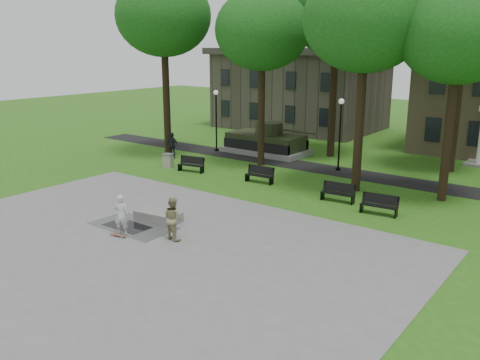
% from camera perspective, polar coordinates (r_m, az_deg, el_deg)
% --- Properties ---
extents(ground, '(120.00, 120.00, 0.00)m').
position_cam_1_polar(ground, '(24.63, -3.11, -4.14)').
color(ground, '#285D16').
rests_on(ground, ground).
extents(plaza, '(22.00, 16.00, 0.02)m').
position_cam_1_polar(plaza, '(21.32, -11.91, -7.51)').
color(plaza, gray).
rests_on(plaza, ground).
extents(footpath, '(44.00, 2.60, 0.01)m').
position_cam_1_polar(footpath, '(34.28, 9.97, 1.13)').
color(footpath, black).
rests_on(footpath, ground).
extents(building_left, '(15.00, 10.00, 7.20)m').
position_cam_1_polar(building_left, '(51.54, 6.74, 9.85)').
color(building_left, '#4C443D').
rests_on(building_left, ground).
extents(tree_0, '(6.80, 6.80, 12.97)m').
position_cam_1_polar(tree_0, '(38.13, -8.60, 17.74)').
color(tree_0, black).
rests_on(tree_0, ground).
extents(tree_1, '(6.20, 6.20, 11.63)m').
position_cam_1_polar(tree_1, '(34.38, 2.51, 16.42)').
color(tree_1, black).
rests_on(tree_1, ground).
extents(tree_2, '(6.60, 6.60, 12.16)m').
position_cam_1_polar(tree_2, '(28.70, 13.92, 17.06)').
color(tree_2, black).
rests_on(tree_2, ground).
extents(tree_3, '(6.00, 6.00, 11.19)m').
position_cam_1_polar(tree_3, '(28.13, 23.38, 14.89)').
color(tree_3, black).
rests_on(tree_3, ground).
extents(tree_4, '(7.20, 7.20, 13.50)m').
position_cam_1_polar(tree_4, '(37.88, 10.84, 18.21)').
color(tree_4, black).
rests_on(tree_4, ground).
extents(tree_5, '(6.40, 6.40, 12.44)m').
position_cam_1_polar(tree_5, '(35.31, 24.09, 16.32)').
color(tree_5, black).
rests_on(tree_5, ground).
extents(lamp_left, '(0.36, 0.36, 4.73)m').
position_cam_1_polar(lamp_left, '(39.49, -2.69, 7.25)').
color(lamp_left, black).
rests_on(lamp_left, ground).
extents(lamp_mid, '(0.36, 0.36, 4.73)m').
position_cam_1_polar(lamp_mid, '(33.79, 11.17, 5.69)').
color(lamp_mid, black).
rests_on(lamp_mid, ground).
extents(tank_monument, '(7.45, 3.40, 2.40)m').
position_cam_1_polar(tank_monument, '(39.02, 2.96, 4.27)').
color(tank_monument, gray).
rests_on(tank_monument, ground).
extents(puddle, '(2.20, 1.20, 0.00)m').
position_cam_1_polar(puddle, '(23.85, -12.56, -5.08)').
color(puddle, black).
rests_on(puddle, plaza).
extents(concrete_block, '(2.32, 1.29, 0.45)m').
position_cam_1_polar(concrete_block, '(24.23, -9.16, -4.03)').
color(concrete_block, gray).
rests_on(concrete_block, plaza).
extents(skateboard, '(0.80, 0.32, 0.07)m').
position_cam_1_polar(skateboard, '(22.69, -13.52, -6.10)').
color(skateboard, brown).
rests_on(skateboard, plaza).
extents(skateboarder, '(0.79, 0.70, 1.81)m').
position_cam_1_polar(skateboarder, '(22.61, -13.18, -3.80)').
color(skateboarder, silver).
rests_on(skateboarder, plaza).
extents(friend_watching, '(0.99, 0.82, 1.85)m').
position_cam_1_polar(friend_watching, '(21.67, -7.52, -4.29)').
color(friend_watching, '#948D5F').
rests_on(friend_watching, plaza).
extents(pedestrian_walker, '(1.15, 0.55, 1.90)m').
position_cam_1_polar(pedestrian_walker, '(37.56, -7.65, 3.89)').
color(pedestrian_walker, '#20212B').
rests_on(pedestrian_walker, ground).
extents(park_bench_0, '(1.85, 0.85, 1.00)m').
position_cam_1_polar(park_bench_0, '(33.37, -5.44, 1.82)').
color(park_bench_0, black).
rests_on(park_bench_0, ground).
extents(park_bench_1, '(1.83, 0.64, 1.00)m').
position_cam_1_polar(park_bench_1, '(30.56, 2.27, 0.67)').
color(park_bench_1, black).
rests_on(park_bench_1, ground).
extents(park_bench_2, '(1.83, 0.68, 1.00)m').
position_cam_1_polar(park_bench_2, '(27.33, 11.00, -1.32)').
color(park_bench_2, black).
rests_on(park_bench_2, ground).
extents(park_bench_3, '(1.84, 0.71, 1.00)m').
position_cam_1_polar(park_bench_3, '(25.71, 15.42, -2.62)').
color(park_bench_3, black).
rests_on(park_bench_3, ground).
extents(trash_bin, '(0.85, 0.85, 0.96)m').
position_cam_1_polar(trash_bin, '(34.65, -8.09, 2.17)').
color(trash_bin, '#9D9681').
rests_on(trash_bin, ground).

